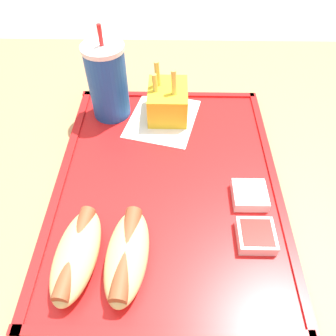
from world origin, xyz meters
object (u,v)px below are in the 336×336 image
sauce_cup_ketchup (256,235)px  sauce_cup_mayo (250,197)px  soda_cup (108,82)px  hot_dog_far (77,254)px  hot_dog_near (127,255)px  fries_carton (166,101)px

sauce_cup_ketchup → sauce_cup_mayo: bearing=-1.2°
soda_cup → sauce_cup_ketchup: size_ratio=3.41×
hot_dog_far → sauce_cup_ketchup: 0.24m
soda_cup → hot_dog_far: soda_cup is taller
soda_cup → sauce_cup_mayo: (-0.21, -0.24, -0.06)m
hot_dog_near → fries_carton: 0.31m
soda_cup → sauce_cup_mayo: 0.32m
fries_carton → sauce_cup_ketchup: (-0.27, -0.13, -0.02)m
fries_carton → sauce_cup_mayo: 0.24m
hot_dog_far → fries_carton: (0.31, -0.11, 0.01)m
hot_dog_near → fries_carton: size_ratio=1.31×
hot_dog_far → sauce_cup_mayo: size_ratio=2.73×
soda_cup → sauce_cup_ketchup: soda_cup is taller
hot_dog_far → hot_dog_near: (0.00, -0.06, 0.00)m
sauce_cup_mayo → sauce_cup_ketchup: size_ratio=1.00×
soda_cup → hot_dog_near: soda_cup is taller
hot_dog_far → sauce_cup_mayo: (0.10, -0.24, -0.01)m
soda_cup → sauce_cup_mayo: soda_cup is taller
hot_dog_far → sauce_cup_mayo: 0.26m
soda_cup → fries_carton: size_ratio=1.65×
soda_cup → hot_dog_near: size_ratio=1.26×
hot_dog_far → fries_carton: bearing=-19.3°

